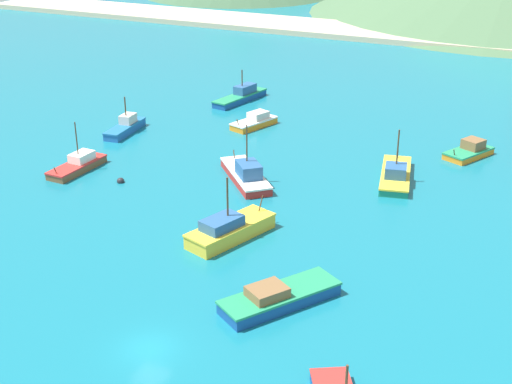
{
  "coord_description": "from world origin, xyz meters",
  "views": [
    {
      "loc": [
        25.6,
        -35.54,
        31.47
      ],
      "look_at": [
        -4.03,
        26.78,
        1.26
      ],
      "focal_mm": 49.78,
      "sensor_mm": 36.0,
      "label": 1
    }
  ],
  "objects_px": {
    "fishing_boat_0": "(255,121)",
    "fishing_boat_13": "(229,229)",
    "fishing_boat_2": "(470,151)",
    "fishing_boat_3": "(246,174)",
    "fishing_boat_1": "(241,96)",
    "fishing_boat_11": "(396,175)",
    "fishing_boat_4": "(78,165)",
    "fishing_boat_12": "(126,127)",
    "fishing_boat_9": "(278,297)",
    "buoy_1": "(121,181)"
  },
  "relations": [
    {
      "from": "fishing_boat_12",
      "to": "buoy_1",
      "type": "relative_size",
      "value": 10.0
    },
    {
      "from": "fishing_boat_12",
      "to": "fishing_boat_3",
      "type": "bearing_deg",
      "value": -20.69
    },
    {
      "from": "fishing_boat_1",
      "to": "fishing_boat_12",
      "type": "distance_m",
      "value": 21.73
    },
    {
      "from": "buoy_1",
      "to": "fishing_boat_2",
      "type": "bearing_deg",
      "value": 36.71
    },
    {
      "from": "fishing_boat_12",
      "to": "buoy_1",
      "type": "bearing_deg",
      "value": -56.94
    },
    {
      "from": "fishing_boat_3",
      "to": "fishing_boat_13",
      "type": "bearing_deg",
      "value": -70.39
    },
    {
      "from": "fishing_boat_1",
      "to": "buoy_1",
      "type": "height_order",
      "value": "fishing_boat_1"
    },
    {
      "from": "fishing_boat_1",
      "to": "fishing_boat_11",
      "type": "xyz_separation_m",
      "value": [
        30.45,
        -21.34,
        -0.1
      ]
    },
    {
      "from": "fishing_boat_2",
      "to": "fishing_boat_9",
      "type": "relative_size",
      "value": 0.71
    },
    {
      "from": "fishing_boat_0",
      "to": "fishing_boat_1",
      "type": "distance_m",
      "value": 12.81
    },
    {
      "from": "fishing_boat_3",
      "to": "fishing_boat_11",
      "type": "height_order",
      "value": "fishing_boat_3"
    },
    {
      "from": "fishing_boat_1",
      "to": "fishing_boat_12",
      "type": "height_order",
      "value": "fishing_boat_12"
    },
    {
      "from": "fishing_boat_1",
      "to": "fishing_boat_3",
      "type": "distance_m",
      "value": 32.63
    },
    {
      "from": "fishing_boat_1",
      "to": "fishing_boat_12",
      "type": "relative_size",
      "value": 1.34
    },
    {
      "from": "fishing_boat_2",
      "to": "fishing_boat_3",
      "type": "xyz_separation_m",
      "value": [
        -21.6,
        -19.26,
        0.16
      ]
    },
    {
      "from": "fishing_boat_1",
      "to": "fishing_boat_4",
      "type": "relative_size",
      "value": 1.38
    },
    {
      "from": "fishing_boat_2",
      "to": "fishing_boat_4",
      "type": "relative_size",
      "value": 0.9
    },
    {
      "from": "fishing_boat_9",
      "to": "fishing_boat_12",
      "type": "xyz_separation_m",
      "value": [
        -36.32,
        30.6,
        0.08
      ]
    },
    {
      "from": "fishing_boat_9",
      "to": "fishing_boat_13",
      "type": "xyz_separation_m",
      "value": [
        -8.95,
        8.62,
        0.27
      ]
    },
    {
      "from": "fishing_boat_9",
      "to": "fishing_boat_3",
      "type": "bearing_deg",
      "value": 121.9
    },
    {
      "from": "fishing_boat_9",
      "to": "fishing_boat_11",
      "type": "distance_m",
      "value": 29.7
    },
    {
      "from": "fishing_boat_2",
      "to": "fishing_boat_3",
      "type": "bearing_deg",
      "value": -138.28
    },
    {
      "from": "fishing_boat_1",
      "to": "fishing_boat_13",
      "type": "height_order",
      "value": "fishing_boat_13"
    },
    {
      "from": "fishing_boat_3",
      "to": "fishing_boat_2",
      "type": "bearing_deg",
      "value": 41.72
    },
    {
      "from": "fishing_boat_0",
      "to": "buoy_1",
      "type": "bearing_deg",
      "value": -101.65
    },
    {
      "from": "fishing_boat_0",
      "to": "buoy_1",
      "type": "height_order",
      "value": "fishing_boat_0"
    },
    {
      "from": "buoy_1",
      "to": "fishing_boat_13",
      "type": "bearing_deg",
      "value": -21.71
    },
    {
      "from": "fishing_boat_9",
      "to": "fishing_boat_4",
      "type": "bearing_deg",
      "value": 153.52
    },
    {
      "from": "fishing_boat_1",
      "to": "fishing_boat_13",
      "type": "bearing_deg",
      "value": -64.86
    },
    {
      "from": "fishing_boat_4",
      "to": "fishing_boat_12",
      "type": "bearing_deg",
      "value": 102.14
    },
    {
      "from": "fishing_boat_4",
      "to": "fishing_boat_11",
      "type": "relative_size",
      "value": 0.73
    },
    {
      "from": "fishing_boat_1",
      "to": "fishing_boat_0",
      "type": "bearing_deg",
      "value": -54.86
    },
    {
      "from": "fishing_boat_11",
      "to": "fishing_boat_12",
      "type": "xyz_separation_m",
      "value": [
        -37.93,
        0.94,
        0.07
      ]
    },
    {
      "from": "fishing_boat_2",
      "to": "fishing_boat_3",
      "type": "height_order",
      "value": "fishing_boat_3"
    },
    {
      "from": "fishing_boat_13",
      "to": "fishing_boat_3",
      "type": "bearing_deg",
      "value": 109.61
    },
    {
      "from": "fishing_boat_13",
      "to": "buoy_1",
      "type": "relative_size",
      "value": 11.82
    },
    {
      "from": "fishing_boat_3",
      "to": "fishing_boat_0",
      "type": "bearing_deg",
      "value": 112.71
    },
    {
      "from": "fishing_boat_3",
      "to": "fishing_boat_4",
      "type": "xyz_separation_m",
      "value": [
        -19.57,
        -5.48,
        -0.18
      ]
    },
    {
      "from": "fishing_boat_2",
      "to": "fishing_boat_4",
      "type": "bearing_deg",
      "value": -148.99
    },
    {
      "from": "fishing_boat_0",
      "to": "fishing_boat_13",
      "type": "xyz_separation_m",
      "value": [
        12.51,
        -31.9,
        0.27
      ]
    },
    {
      "from": "fishing_boat_3",
      "to": "buoy_1",
      "type": "xyz_separation_m",
      "value": [
        -12.85,
        -6.43,
        -0.74
      ]
    },
    {
      "from": "fishing_boat_3",
      "to": "buoy_1",
      "type": "relative_size",
      "value": 11.78
    },
    {
      "from": "fishing_boat_3",
      "to": "fishing_boat_13",
      "type": "relative_size",
      "value": 1.0
    },
    {
      "from": "fishing_boat_1",
      "to": "fishing_boat_2",
      "type": "distance_m",
      "value": 37.95
    },
    {
      "from": "fishing_boat_1",
      "to": "fishing_boat_4",
      "type": "distance_m",
      "value": 34.7
    },
    {
      "from": "fishing_boat_11",
      "to": "fishing_boat_2",
      "type": "bearing_deg",
      "value": 61.84
    },
    {
      "from": "fishing_boat_13",
      "to": "fishing_boat_0",
      "type": "bearing_deg",
      "value": 111.42
    },
    {
      "from": "fishing_boat_4",
      "to": "buoy_1",
      "type": "height_order",
      "value": "fishing_boat_4"
    },
    {
      "from": "fishing_boat_4",
      "to": "fishing_boat_12",
      "type": "xyz_separation_m",
      "value": [
        -3.01,
        14.01,
        0.09
      ]
    },
    {
      "from": "fishing_boat_2",
      "to": "fishing_boat_3",
      "type": "relative_size",
      "value": 0.74
    }
  ]
}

